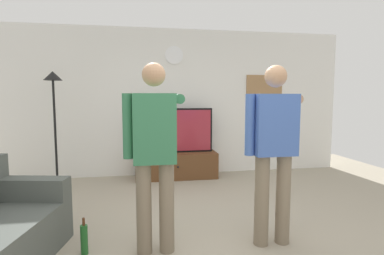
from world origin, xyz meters
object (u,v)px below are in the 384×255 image
(tv_stand, at_px, (176,165))
(person_standing_nearer_lamp, at_px, (155,148))
(floor_lamp, at_px, (54,105))
(beverage_bottle, at_px, (84,239))
(wall_clock, at_px, (174,55))
(person_standing_nearer_couch, at_px, (273,144))
(framed_picture, at_px, (264,88))
(television, at_px, (176,130))

(tv_stand, height_order, person_standing_nearer_lamp, person_standing_nearer_lamp)
(floor_lamp, bearing_deg, beverage_bottle, -70.02)
(wall_clock, relative_size, person_standing_nearer_couch, 0.19)
(wall_clock, xyz_separation_m, beverage_bottle, (-1.15, -2.79, -2.08))
(person_standing_nearer_lamp, bearing_deg, tv_stand, 79.07)
(tv_stand, height_order, framed_picture, framed_picture)
(television, bearing_deg, framed_picture, 8.02)
(tv_stand, distance_m, wall_clock, 2.01)
(framed_picture, bearing_deg, television, -171.98)
(television, xyz_separation_m, floor_lamp, (-1.96, -0.30, 0.47))
(person_standing_nearer_lamp, xyz_separation_m, person_standing_nearer_couch, (1.14, -0.02, 0.01))
(television, height_order, person_standing_nearer_couch, person_standing_nearer_couch)
(television, height_order, beverage_bottle, television)
(wall_clock, height_order, framed_picture, wall_clock)
(floor_lamp, xyz_separation_m, person_standing_nearer_lamp, (1.47, -2.30, -0.34))
(beverage_bottle, bearing_deg, wall_clock, 67.67)
(tv_stand, distance_m, person_standing_nearer_lamp, 2.71)
(floor_lamp, bearing_deg, framed_picture, 8.37)
(tv_stand, bearing_deg, wall_clock, 90.00)
(floor_lamp, xyz_separation_m, person_standing_nearer_couch, (2.61, -2.32, -0.33))
(tv_stand, bearing_deg, beverage_bottle, -114.62)
(beverage_bottle, bearing_deg, television, 65.77)
(television, bearing_deg, person_standing_nearer_couch, -76.17)
(framed_picture, relative_size, beverage_bottle, 2.10)
(floor_lamp, height_order, person_standing_nearer_couch, floor_lamp)
(wall_clock, bearing_deg, tv_stand, -90.00)
(floor_lamp, bearing_deg, tv_stand, 7.36)
(wall_clock, bearing_deg, floor_lamp, -164.52)
(tv_stand, height_order, person_standing_nearer_couch, person_standing_nearer_couch)
(person_standing_nearer_couch, height_order, beverage_bottle, person_standing_nearer_couch)
(tv_stand, height_order, floor_lamp, floor_lamp)
(framed_picture, bearing_deg, beverage_bottle, -136.16)
(tv_stand, distance_m, framed_picture, 2.28)
(television, relative_size, person_standing_nearer_lamp, 0.75)
(tv_stand, height_order, television, television)
(tv_stand, xyz_separation_m, person_standing_nearer_couch, (0.65, -2.58, 0.76))
(person_standing_nearer_couch, bearing_deg, beverage_bottle, 177.49)
(television, height_order, floor_lamp, floor_lamp)
(person_standing_nearer_lamp, bearing_deg, wall_clock, 80.16)
(person_standing_nearer_lamp, bearing_deg, beverage_bottle, 175.20)
(wall_clock, height_order, person_standing_nearer_couch, wall_clock)
(floor_lamp, distance_m, person_standing_nearer_lamp, 2.75)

